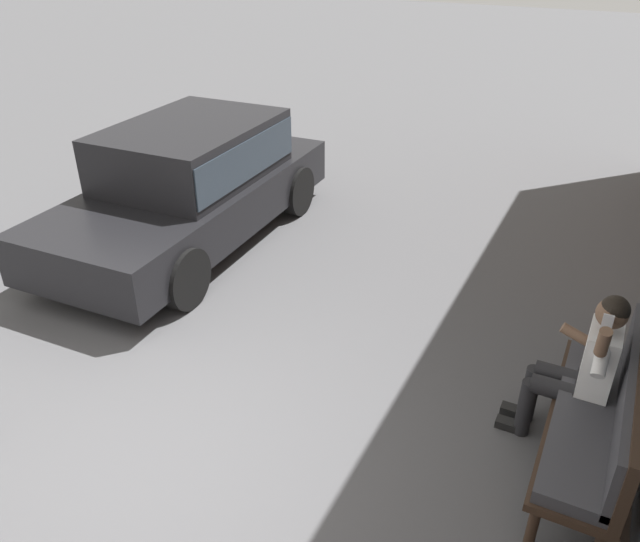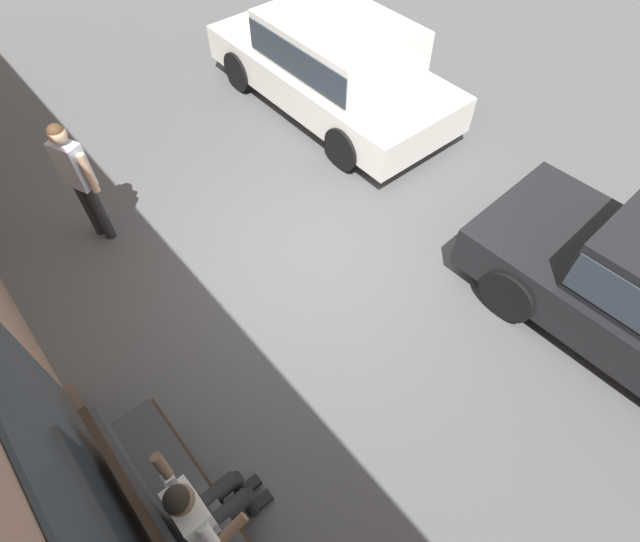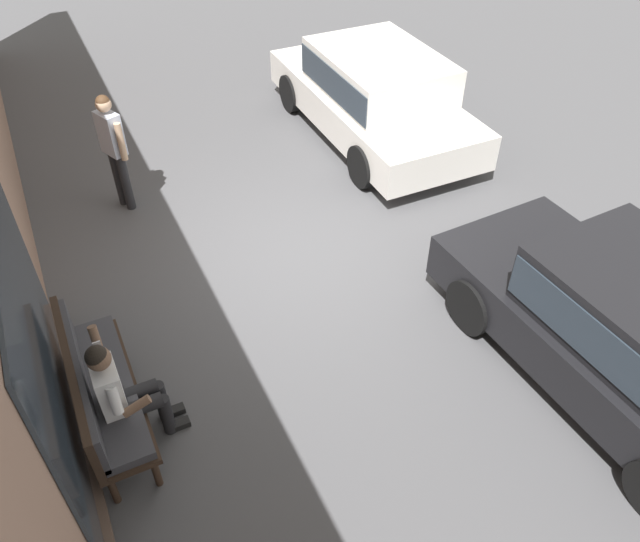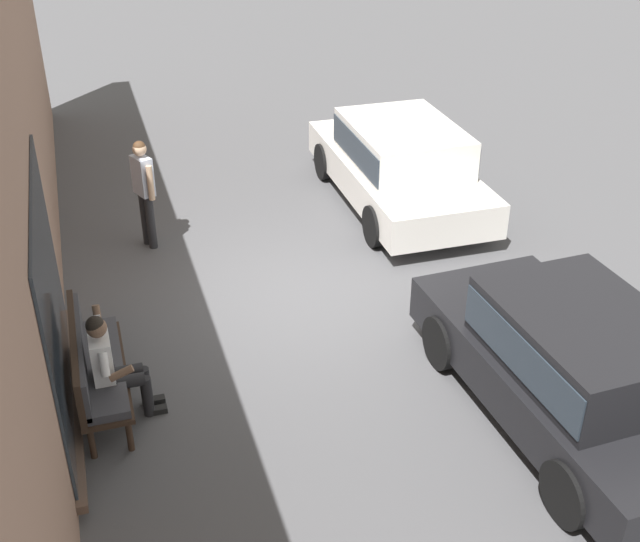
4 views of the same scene
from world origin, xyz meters
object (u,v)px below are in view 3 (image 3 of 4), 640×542
person_on_phone (122,391)px  parked_car_mid (375,91)px  bench (96,387)px  parked_car_near (634,331)px  pedestrian_standing (113,144)px

person_on_phone → parked_car_mid: parked_car_mid is taller
bench → person_on_phone: size_ratio=1.43×
person_on_phone → parked_car_near: bearing=-108.3°
bench → parked_car_mid: parked_car_mid is taller
person_on_phone → parked_car_near: size_ratio=0.31×
parked_car_near → parked_car_mid: (5.80, -0.35, 0.00)m
bench → pedestrian_standing: bearing=-15.7°
bench → parked_car_near: bearing=-110.3°
parked_car_near → pedestrian_standing: 6.81m
person_on_phone → parked_car_mid: size_ratio=0.30×
parked_car_mid → pedestrian_standing: bearing=93.1°
person_on_phone → parked_car_near: 4.99m
bench → person_on_phone: 0.37m
person_on_phone → parked_car_mid: 6.62m
parked_car_near → person_on_phone: bearing=71.7°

